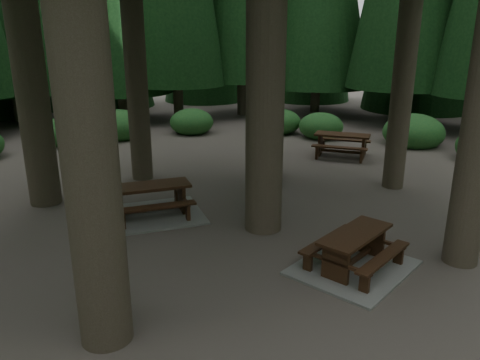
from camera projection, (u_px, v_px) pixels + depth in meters
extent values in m
plane|color=#4C443E|center=(232.00, 235.00, 10.52)|extent=(80.00, 80.00, 0.00)
cube|color=gray|center=(353.00, 268.00, 9.04)|extent=(2.88, 2.76, 0.05)
cube|color=black|center=(356.00, 234.00, 8.82)|extent=(1.85, 1.50, 0.06)
cube|color=black|center=(328.00, 239.00, 9.28)|extent=(1.62, 1.13, 0.05)
cube|color=black|center=(384.00, 257.00, 8.54)|extent=(1.62, 1.13, 0.05)
cube|color=black|center=(335.00, 265.00, 8.44)|extent=(0.35, 0.50, 0.70)
cube|color=black|center=(336.00, 262.00, 8.42)|extent=(0.81, 1.24, 0.06)
cube|color=black|center=(371.00, 241.00, 9.44)|extent=(0.35, 0.50, 0.70)
cube|color=black|center=(372.00, 238.00, 9.42)|extent=(0.81, 1.24, 0.06)
cube|color=black|center=(354.00, 261.00, 8.99)|extent=(1.29, 0.84, 0.08)
cube|color=gray|center=(152.00, 215.00, 11.62)|extent=(2.52, 2.12, 0.05)
cube|color=black|center=(151.00, 186.00, 11.38)|extent=(1.93, 0.83, 0.06)
cube|color=black|center=(147.00, 190.00, 12.05)|extent=(1.91, 0.36, 0.05)
cube|color=black|center=(156.00, 207.00, 10.91)|extent=(1.91, 0.36, 0.05)
cube|color=black|center=(120.00, 205.00, 11.27)|extent=(0.11, 0.58, 0.76)
cube|color=black|center=(120.00, 203.00, 11.25)|extent=(0.16, 1.53, 0.06)
cube|color=black|center=(182.00, 198.00, 11.75)|extent=(0.11, 0.58, 0.76)
cube|color=black|center=(182.00, 196.00, 11.73)|extent=(0.16, 1.53, 0.06)
cube|color=black|center=(152.00, 209.00, 11.57)|extent=(1.58, 0.16, 0.08)
cube|color=black|center=(342.00, 135.00, 16.92)|extent=(2.01, 1.76, 0.06)
cube|color=black|center=(344.00, 140.00, 17.60)|extent=(1.73, 1.37, 0.05)
cube|color=black|center=(339.00, 148.00, 16.44)|extent=(1.73, 1.37, 0.05)
cube|color=black|center=(320.00, 145.00, 17.29)|extent=(0.42, 0.53, 0.78)
cube|color=black|center=(320.00, 143.00, 17.28)|extent=(1.00, 1.31, 0.06)
cube|color=black|center=(363.00, 148.00, 16.80)|extent=(0.42, 0.53, 0.78)
cube|color=black|center=(364.00, 146.00, 16.78)|extent=(1.00, 1.31, 0.06)
cube|color=black|center=(341.00, 151.00, 17.11)|extent=(1.36, 1.03, 0.09)
ellipsoid|color=#205F2A|center=(413.00, 135.00, 18.88)|extent=(2.42, 2.42, 1.49)
ellipsoid|color=#205F2A|center=(321.00, 129.00, 20.09)|extent=(1.90, 1.90, 1.17)
ellipsoid|color=#205F2A|center=(280.00, 124.00, 21.09)|extent=(1.84, 1.84, 1.13)
ellipsoid|color=#205F2A|center=(192.00, 124.00, 21.02)|extent=(1.95, 1.95, 1.20)
ellipsoid|color=#205F2A|center=(118.00, 129.00, 20.09)|extent=(2.31, 2.31, 1.42)
ellipsoid|color=#205F2A|center=(64.00, 135.00, 18.91)|extent=(1.93, 1.93, 1.19)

